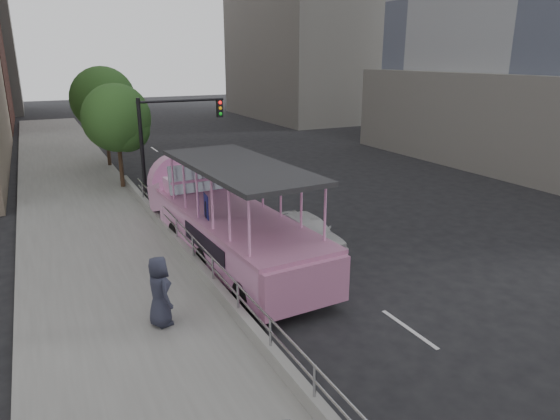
% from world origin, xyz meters
% --- Properties ---
extents(ground, '(160.00, 160.00, 0.00)m').
position_xyz_m(ground, '(0.00, 0.00, 0.00)').
color(ground, black).
extents(sidewalk, '(5.50, 80.00, 0.30)m').
position_xyz_m(sidewalk, '(-5.75, 10.00, 0.15)').
color(sidewalk, gray).
rests_on(sidewalk, ground).
extents(kerb_wall, '(0.24, 30.00, 0.36)m').
position_xyz_m(kerb_wall, '(-3.12, 2.00, 0.48)').
color(kerb_wall, gray).
rests_on(kerb_wall, sidewalk).
extents(guardrail, '(0.07, 22.00, 0.71)m').
position_xyz_m(guardrail, '(-3.12, 2.00, 1.14)').
color(guardrail, '#ABACB0').
rests_on(guardrail, kerb_wall).
extents(duck_boat, '(3.29, 11.28, 3.70)m').
position_xyz_m(duck_boat, '(-1.66, 5.13, 1.37)').
color(duck_boat, black).
rests_on(duck_boat, ground).
extents(car, '(1.63, 3.83, 1.29)m').
position_xyz_m(car, '(1.50, 4.46, 0.65)').
color(car, silver).
rests_on(car, ground).
extents(pedestrian_far, '(0.77, 1.02, 1.89)m').
position_xyz_m(pedestrian_far, '(-5.01, 0.70, 1.24)').
color(pedestrian_far, '#2A2D3E').
rests_on(pedestrian_far, sidewalk).
extents(parking_sign, '(0.10, 0.61, 2.72)m').
position_xyz_m(parking_sign, '(-2.59, 4.04, 1.71)').
color(parking_sign, black).
rests_on(parking_sign, ground).
extents(traffic_signal, '(4.20, 0.32, 5.20)m').
position_xyz_m(traffic_signal, '(-1.70, 12.50, 3.50)').
color(traffic_signal, black).
rests_on(traffic_signal, ground).
extents(street_tree_near, '(3.52, 3.52, 5.72)m').
position_xyz_m(street_tree_near, '(-3.30, 15.93, 3.82)').
color(street_tree_near, '#332517').
rests_on(street_tree_near, ground).
extents(street_tree_far, '(3.97, 3.97, 6.45)m').
position_xyz_m(street_tree_far, '(-3.10, 21.93, 4.31)').
color(street_tree_far, '#332517').
rests_on(street_tree_far, ground).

